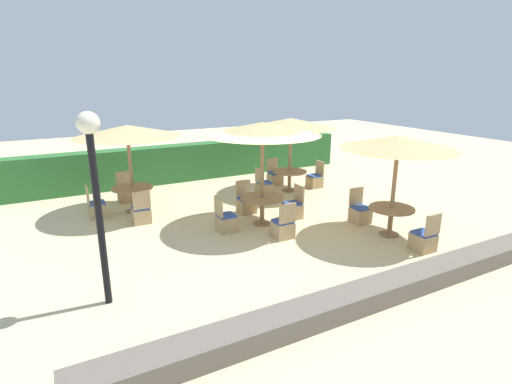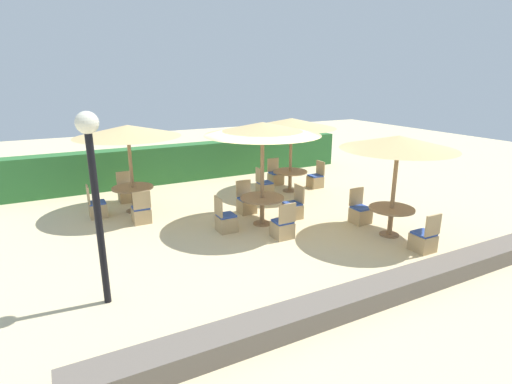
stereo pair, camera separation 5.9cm
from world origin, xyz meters
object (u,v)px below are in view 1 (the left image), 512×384
at_px(parasol_front_right, 398,143).
at_px(round_table_front_right, 391,213).
at_px(patio_chair_center_west, 226,221).
at_px(patio_chair_front_right_south, 424,240).
at_px(patio_chair_center_east, 293,209).
at_px(patio_chair_back_right_east, 315,180).
at_px(round_table_back_left, 133,192).
at_px(round_table_center, 262,202).
at_px(patio_chair_center_north, 246,204).
at_px(round_table_back_right, 290,175).
at_px(patio_chair_back_left_south, 141,214).
at_px(patio_chair_back_left_north, 126,194).
at_px(patio_chair_center_south, 283,228).
at_px(patio_chair_back_right_west, 264,187).
at_px(patio_chair_front_right_north, 360,213).
at_px(lamp_post, 94,172).
at_px(parasol_back_left, 127,131).
at_px(patio_chair_back_right_north, 275,177).
at_px(parasol_center, 262,129).
at_px(parasol_back_right, 291,123).
at_px(patio_chair_back_left_west, 97,208).

bearing_deg(parasol_front_right, round_table_front_right, 90.00).
height_order(patio_chair_center_west, patio_chair_front_right_south, same).
bearing_deg(patio_chair_center_east, patio_chair_center_west, 90.65).
height_order(patio_chair_center_east, patio_chair_back_right_east, same).
relative_size(patio_chair_center_west, round_table_front_right, 0.85).
xyz_separation_m(round_table_back_left, patio_chair_back_right_east, (6.25, -0.34, -0.34)).
xyz_separation_m(round_table_center, patio_chair_center_north, (0.04, 1.03, -0.35)).
bearing_deg(round_table_back_right, patio_chair_back_left_south, -171.81).
relative_size(patio_chair_back_left_south, round_table_back_right, 0.80).
relative_size(patio_chair_center_east, patio_chair_back_left_north, 1.00).
bearing_deg(patio_chair_front_right_south, patio_chair_center_south, 138.41).
relative_size(patio_chair_back_right_west, patio_chair_back_right_east, 1.00).
distance_m(patio_chair_front_right_north, patio_chair_back_right_west, 3.62).
bearing_deg(patio_chair_center_north, patio_chair_center_south, 88.85).
xyz_separation_m(lamp_post, patio_chair_front_right_south, (6.66, -1.11, -2.09)).
bearing_deg(parasol_front_right, patio_chair_center_south, 155.86).
xyz_separation_m(lamp_post, patio_chair_back_right_east, (7.68, 4.43, -2.09)).
xyz_separation_m(parasol_back_left, patio_chair_back_right_north, (5.21, 0.70, -2.09)).
height_order(parasol_center, parasol_back_right, parasol_center).
xyz_separation_m(patio_chair_center_north, parasol_back_right, (2.33, 1.33, 2.06)).
bearing_deg(patio_chair_back_left_west, patio_chair_back_left_south, 44.30).
xyz_separation_m(patio_chair_center_south, patio_chair_back_left_north, (-2.84, 4.83, 0.00)).
distance_m(parasol_front_right, parasol_back_left, 7.14).
bearing_deg(round_table_back_left, patio_chair_back_left_west, -178.14).
relative_size(round_table_front_right, patio_chair_front_right_south, 1.18).
xyz_separation_m(round_table_front_right, parasol_back_left, (-5.26, 4.83, 1.78)).
bearing_deg(round_table_front_right, patio_chair_back_right_west, 103.66).
bearing_deg(parasol_back_right, patio_chair_front_right_south, -89.59).
bearing_deg(parasol_back_right, patio_chair_back_right_north, 89.06).
height_order(round_table_center, parasol_back_left, parasol_back_left).
xyz_separation_m(round_table_center, patio_chair_back_left_south, (-2.83, 1.61, -0.35)).
bearing_deg(patio_chair_center_west, parasol_back_left, -146.80).
distance_m(round_table_back_left, patio_chair_back_left_north, 1.15).
relative_size(patio_chair_center_south, round_table_back_left, 0.79).
bearing_deg(patio_chair_back_left_south, parasol_center, -29.64).
xyz_separation_m(patio_chair_center_north, patio_chair_back_right_north, (2.35, 2.33, 0.00)).
height_order(patio_chair_center_south, round_table_back_left, patio_chair_center_south).
bearing_deg(patio_chair_center_east, parasol_back_right, -30.59).
xyz_separation_m(round_table_front_right, patio_chair_back_left_west, (-6.28, 4.80, -0.31)).
bearing_deg(patio_chair_front_right_south, round_table_back_left, 131.68).
height_order(parasol_back_left, patio_chair_back_left_north, parasol_back_left).
relative_size(patio_chair_center_west, patio_chair_back_right_east, 1.00).
height_order(patio_chair_front_right_south, round_table_back_right, patio_chair_front_right_south).
xyz_separation_m(lamp_post, patio_chair_back_left_south, (1.41, 3.71, -2.09)).
bearing_deg(patio_chair_center_west, round_table_front_right, 58.51).
distance_m(lamp_post, round_table_back_right, 8.17).
distance_m(round_table_back_right, patio_chair_back_right_west, 1.06).
bearing_deg(patio_chair_front_right_north, parasol_back_left, -36.10).
bearing_deg(round_table_center, patio_chair_front_right_south, -52.97).
bearing_deg(round_table_front_right, round_table_center, 138.63).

